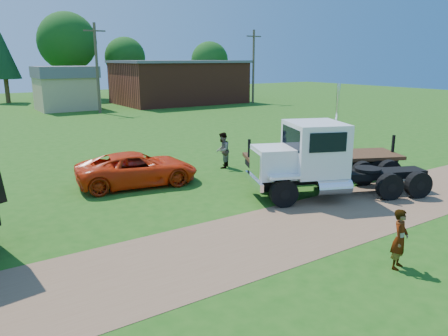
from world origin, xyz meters
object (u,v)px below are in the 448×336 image
white_semi_tractor (316,159)px  orange_pickup (138,169)px  spectator_a (400,239)px  flatbed_trailer (322,159)px

white_semi_tractor → orange_pickup: 7.80m
spectator_a → white_semi_tractor: bearing=45.0°
spectator_a → flatbed_trailer: bearing=36.3°
white_semi_tractor → flatbed_trailer: size_ratio=0.99×
white_semi_tractor → spectator_a: (-2.72, -5.80, -0.72)m
orange_pickup → spectator_a: (2.66, -11.39, 0.09)m
flatbed_trailer → white_semi_tractor: bearing=-116.2°
white_semi_tractor → orange_pickup: (-5.38, 5.59, -0.81)m
orange_pickup → white_semi_tractor: bearing=-126.4°
white_semi_tractor → spectator_a: size_ratio=4.58×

